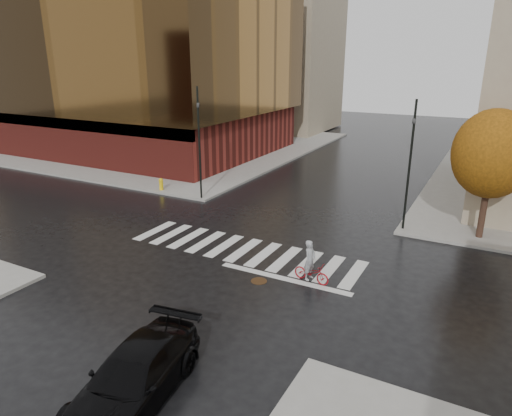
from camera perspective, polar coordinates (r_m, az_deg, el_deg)
The scene contains 12 objects.
ground at distance 21.88m, azimuth -2.22°, elevation -5.74°, with size 120.00×120.00×0.00m, color black.
sidewalk_nw at distance 50.08m, azimuth -10.97°, elevation 7.88°, with size 30.00×30.00×0.15m, color gray.
crosswalk at distance 22.28m, azimuth -1.57°, elevation -5.27°, with size 12.00×3.00×0.01m, color silver.
office_glass at distance 47.67m, azimuth -14.93°, elevation 17.03°, with size 27.00×19.00×16.00m.
building_nw_far at distance 60.18m, azimuth 2.55°, elevation 19.55°, with size 14.00×12.00×20.00m, color gray.
tree_ne_a at distance 25.00m, azimuth 27.47°, elevation 5.99°, with size 3.80×3.80×6.50m.
sedan at distance 13.55m, azimuth -14.97°, elevation -19.68°, with size 2.04×5.02×1.46m, color black.
cyclist at distance 19.20m, azimuth 6.88°, elevation -7.44°, with size 1.67×0.79×1.83m.
traffic_light_nw at distance 29.18m, azimuth -7.13°, elevation 8.83°, with size 0.19×0.17×7.08m.
traffic_light_ne at distance 24.80m, azimuth 18.73°, elevation 5.88°, with size 0.19×0.21×6.81m.
fire_hydrant at distance 32.23m, azimuth -11.78°, elevation 3.02°, with size 0.30×0.30×0.83m.
manhole at distance 19.36m, azimuth 0.36°, elevation -9.11°, with size 0.69×0.69×0.01m, color #4D331B.
Camera 1 is at (10.16, -17.19, 8.95)m, focal length 32.00 mm.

